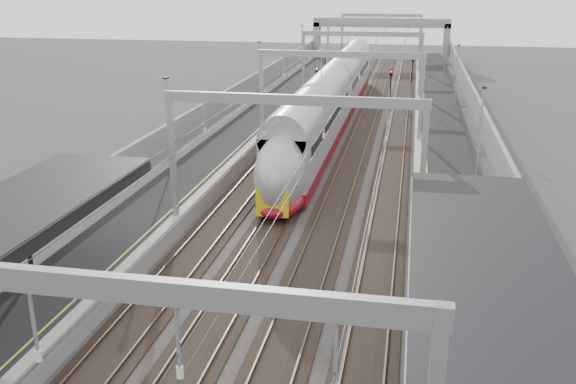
% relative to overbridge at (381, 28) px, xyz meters
% --- Properties ---
extents(platform_left, '(4.00, 120.00, 1.00)m').
position_rel_overbridge_xyz_m(platform_left, '(-8.00, -55.00, -4.81)').
color(platform_left, black).
rests_on(platform_left, ground).
extents(platform_right, '(4.00, 120.00, 1.00)m').
position_rel_overbridge_xyz_m(platform_right, '(8.00, -55.00, -4.81)').
color(platform_right, black).
rests_on(platform_right, ground).
extents(tracks, '(11.40, 140.00, 0.20)m').
position_rel_overbridge_xyz_m(tracks, '(0.00, -55.00, -5.26)').
color(tracks, black).
rests_on(tracks, ground).
extents(overhead_line, '(13.00, 140.00, 6.60)m').
position_rel_overbridge_xyz_m(overhead_line, '(0.00, -48.38, 0.83)').
color(overhead_line, gray).
rests_on(overhead_line, platform_left).
extents(overbridge, '(22.00, 2.20, 6.90)m').
position_rel_overbridge_xyz_m(overbridge, '(0.00, 0.00, 0.00)').
color(overbridge, slate).
rests_on(overbridge, ground).
extents(wall_left, '(0.30, 120.00, 3.20)m').
position_rel_overbridge_xyz_m(wall_left, '(-11.20, -55.00, -3.71)').
color(wall_left, slate).
rests_on(wall_left, ground).
extents(wall_right, '(0.30, 120.00, 3.20)m').
position_rel_overbridge_xyz_m(wall_right, '(11.20, -55.00, -3.71)').
color(wall_right, slate).
rests_on(wall_right, ground).
extents(train, '(2.87, 52.34, 4.54)m').
position_rel_overbridge_xyz_m(train, '(-1.50, -51.80, -3.09)').
color(train, maroon).
rests_on(train, ground).
extents(signal_green, '(0.32, 0.32, 3.48)m').
position_rel_overbridge_xyz_m(signal_green, '(-5.20, -35.41, -2.89)').
color(signal_green, black).
rests_on(signal_green, ground).
extents(signal_red_near, '(0.32, 0.32, 3.48)m').
position_rel_overbridge_xyz_m(signal_red_near, '(3.20, -36.27, -2.89)').
color(signal_red_near, black).
rests_on(signal_red_near, ground).
extents(signal_red_far, '(0.32, 0.32, 3.48)m').
position_rel_overbridge_xyz_m(signal_red_far, '(5.40, -22.18, -2.89)').
color(signal_red_far, black).
rests_on(signal_red_far, ground).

